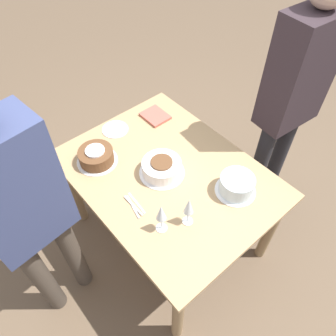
{
  "coord_description": "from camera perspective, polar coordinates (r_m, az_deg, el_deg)",
  "views": [
    {
      "loc": [
        0.97,
        -0.83,
        2.3
      ],
      "look_at": [
        0.0,
        0.0,
        0.8
      ],
      "focal_mm": 35.0,
      "sensor_mm": 36.0,
      "label": 1
    }
  ],
  "objects": [
    {
      "name": "dining_table",
      "position": [
        2.09,
        0.0,
        -2.96
      ],
      "size": [
        1.29,
        0.98,
        0.75
      ],
      "color": "tan",
      "rests_on": "ground_plane"
    },
    {
      "name": "cake_front_chocolate",
      "position": [
        2.08,
        -12.38,
        2.02
      ],
      "size": [
        0.26,
        0.26,
        0.1
      ],
      "color": "white",
      "rests_on": "dining_table"
    },
    {
      "name": "ground_plane",
      "position": [
        2.63,
        0.0,
        -11.43
      ],
      "size": [
        12.0,
        12.0,
        0.0
      ],
      "primitive_type": "plane",
      "color": "brown"
    },
    {
      "name": "wine_glass_near",
      "position": [
        1.69,
        3.63,
        -6.75
      ],
      "size": [
        0.06,
        0.06,
        0.21
      ],
      "color": "silver",
      "rests_on": "dining_table"
    },
    {
      "name": "napkin_stack",
      "position": [
        2.37,
        -2.25,
        9.05
      ],
      "size": [
        0.19,
        0.15,
        0.02
      ],
      "color": "#B75B4C",
      "rests_on": "dining_table"
    },
    {
      "name": "dessert_plate_left",
      "position": [
        2.3,
        -9.19,
        6.67
      ],
      "size": [
        0.18,
        0.18,
        0.01
      ],
      "color": "silver",
      "rests_on": "dining_table"
    },
    {
      "name": "wine_glass_far",
      "position": [
        1.66,
        -1.2,
        -7.93
      ],
      "size": [
        0.06,
        0.06,
        0.21
      ],
      "color": "silver",
      "rests_on": "dining_table"
    },
    {
      "name": "cake_center_white",
      "position": [
        1.97,
        -1.1,
        0.05
      ],
      "size": [
        0.28,
        0.28,
        0.1
      ],
      "color": "white",
      "rests_on": "dining_table"
    },
    {
      "name": "cake_back_decorated",
      "position": [
        1.92,
        11.84,
        -2.93
      ],
      "size": [
        0.24,
        0.24,
        0.11
      ],
      "color": "white",
      "rests_on": "dining_table"
    },
    {
      "name": "person_cutting",
      "position": [
        1.67,
        -23.9,
        -6.47
      ],
      "size": [
        0.26,
        0.42,
        1.69
      ],
      "rotation": [
        0.0,
        0.0,
        1.68
      ],
      "color": "#4C4238",
      "rests_on": "ground_plane"
    },
    {
      "name": "person_watching",
      "position": [
        2.2,
        21.04,
        12.35
      ],
      "size": [
        0.26,
        0.42,
        1.77
      ],
      "rotation": [
        0.0,
        0.0,
        -1.67
      ],
      "color": "#232328",
      "rests_on": "ground_plane"
    },
    {
      "name": "fork_pile",
      "position": [
        1.87,
        -5.87,
        -6.43
      ],
      "size": [
        0.18,
        0.07,
        0.01
      ],
      "color": "silver",
      "rests_on": "dining_table"
    }
  ]
}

